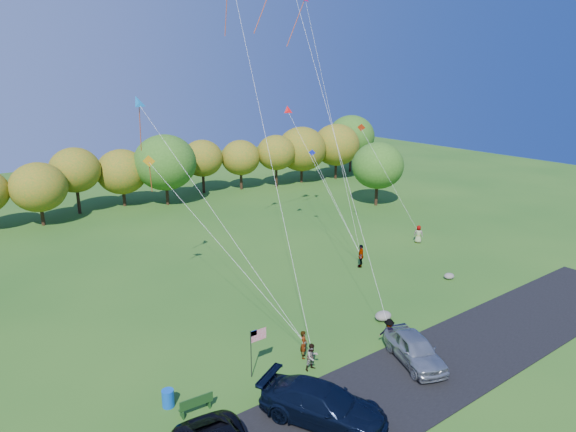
# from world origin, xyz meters

# --- Properties ---
(ground) EXTENTS (140.00, 140.00, 0.00)m
(ground) POSITION_xyz_m (0.00, 0.00, 0.00)
(ground) COLOR #215117
(ground) RESTS_ON ground
(asphalt_lane) EXTENTS (44.00, 6.00, 0.06)m
(asphalt_lane) POSITION_xyz_m (0.00, -4.00, 0.03)
(asphalt_lane) COLOR black
(asphalt_lane) RESTS_ON ground
(treeline) EXTENTS (74.67, 27.81, 8.51)m
(treeline) POSITION_xyz_m (1.04, 36.41, 4.80)
(treeline) COLOR #372414
(treeline) RESTS_ON ground
(minivan_navy) EXTENTS (4.87, 6.40, 1.73)m
(minivan_navy) POSITION_xyz_m (-6.17, -3.74, 0.92)
(minivan_navy) COLOR black
(minivan_navy) RESTS_ON asphalt_lane
(minivan_silver) EXTENTS (3.42, 5.04, 1.59)m
(minivan_silver) POSITION_xyz_m (1.03, -2.99, 0.86)
(minivan_silver) COLOR #9CA2A6
(minivan_silver) RESTS_ON asphalt_lane
(flyer_a) EXTENTS (0.67, 0.71, 1.64)m
(flyer_a) POSITION_xyz_m (-3.49, 1.07, 0.82)
(flyer_a) COLOR #4C4C59
(flyer_a) RESTS_ON ground
(flyer_b) EXTENTS (0.76, 0.60, 1.53)m
(flyer_b) POSITION_xyz_m (-3.87, -0.13, 0.76)
(flyer_b) COLOR #4C4C59
(flyer_b) RESTS_ON ground
(flyer_c) EXTENTS (1.19, 1.13, 1.62)m
(flyer_c) POSITION_xyz_m (1.35, -0.80, 0.81)
(flyer_c) COLOR #4C4C59
(flyer_c) RESTS_ON ground
(flyer_d) EXTENTS (1.13, 1.12, 1.92)m
(flyer_d) POSITION_xyz_m (8.70, 8.99, 0.96)
(flyer_d) COLOR #4C4C59
(flyer_d) RESTS_ON ground
(flyer_e) EXTENTS (0.89, 0.97, 1.66)m
(flyer_e) POSITION_xyz_m (17.25, 10.15, 0.83)
(flyer_e) COLOR #4C4C59
(flyer_e) RESTS_ON ground
(park_bench) EXTENTS (1.65, 0.46, 0.91)m
(park_bench) POSITION_xyz_m (-10.52, 0.30, 0.49)
(park_bench) COLOR #173B15
(park_bench) RESTS_ON ground
(trash_barrel) EXTENTS (0.58, 0.58, 0.87)m
(trash_barrel) POSITION_xyz_m (-11.36, 1.55, 0.44)
(trash_barrel) COLOR #0B49B3
(trash_barrel) RESTS_ON ground
(flag_assembly) EXTENTS (0.98, 0.64, 2.67)m
(flag_assembly) POSITION_xyz_m (-6.55, 1.22, 2.01)
(flag_assembly) COLOR black
(flag_assembly) RESTS_ON ground
(boulder_near) EXTENTS (1.17, 0.92, 0.58)m
(boulder_near) POSITION_xyz_m (3.37, 1.49, 0.29)
(boulder_near) COLOR gray
(boulder_near) RESTS_ON ground
(boulder_far) EXTENTS (0.85, 0.71, 0.44)m
(boulder_far) POSITION_xyz_m (12.43, 3.14, 0.22)
(boulder_far) COLOR slate
(boulder_far) RESTS_ON ground
(kites_aloft) EXTENTS (21.39, 5.42, 16.26)m
(kites_aloft) POSITION_xyz_m (3.05, 14.50, 18.76)
(kites_aloft) COLOR #E04718
(kites_aloft) RESTS_ON ground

